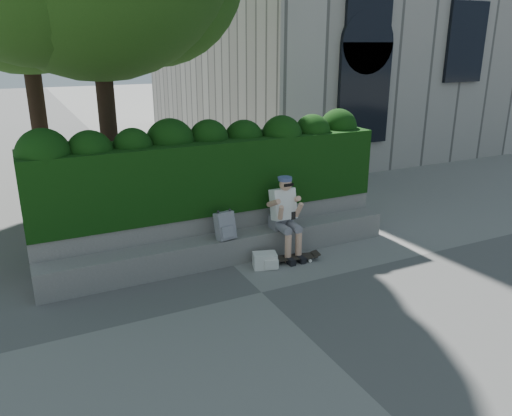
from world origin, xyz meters
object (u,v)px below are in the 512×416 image
backpack_plaid (225,226)px  backpack_ground (265,260)px  skateboard (291,258)px  person (285,213)px

backpack_plaid → backpack_ground: 0.86m
skateboard → backpack_plaid: backpack_plaid is taller
backpack_ground → backpack_plaid: bearing=159.9°
person → backpack_ground: (-0.54, -0.32, -0.63)m
person → backpack_ground: bearing=-149.5°
skateboard → backpack_plaid: (-1.01, 0.40, 0.60)m
backpack_ground → person: bearing=47.8°
skateboard → backpack_ground: size_ratio=2.36×
backpack_plaid → skateboard: bearing=-31.8°
person → skateboard: (-0.04, -0.32, -0.68)m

